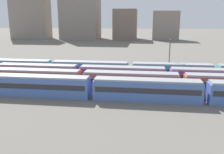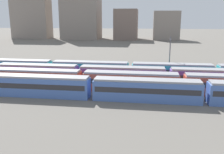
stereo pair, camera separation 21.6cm
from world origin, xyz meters
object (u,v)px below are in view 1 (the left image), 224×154
object	(u,v)px
train_track_1	(182,83)
catenary_pole_1	(170,54)
train_track_3	(172,71)
train_track_0	(205,92)
train_track_2	(79,74)

from	to	relation	value
train_track_1	catenary_pole_1	distance (m)	14.05
train_track_1	train_track_3	distance (m)	10.43
train_track_0	catenary_pole_1	distance (m)	19.54
train_track_0	train_track_3	xyz separation A→B (m)	(-3.82, 15.60, 0.00)
train_track_3	catenary_pole_1	distance (m)	4.68
train_track_3	catenary_pole_1	xyz separation A→B (m)	(-0.37, 3.18, 3.41)
train_track_1	train_track_0	bearing A→B (deg)	-59.75
train_track_1	train_track_3	xyz separation A→B (m)	(-0.79, 10.40, 0.00)
train_track_0	train_track_1	distance (m)	6.02
train_track_1	train_track_2	distance (m)	21.65
train_track_1	train_track_3	size ratio (longest dim) A/B	1.20
train_track_2	train_track_3	distance (m)	20.88
train_track_1	train_track_3	world-z (taller)	same
train_track_0	train_track_3	size ratio (longest dim) A/B	1.20
train_track_0	train_track_1	size ratio (longest dim) A/B	1.00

